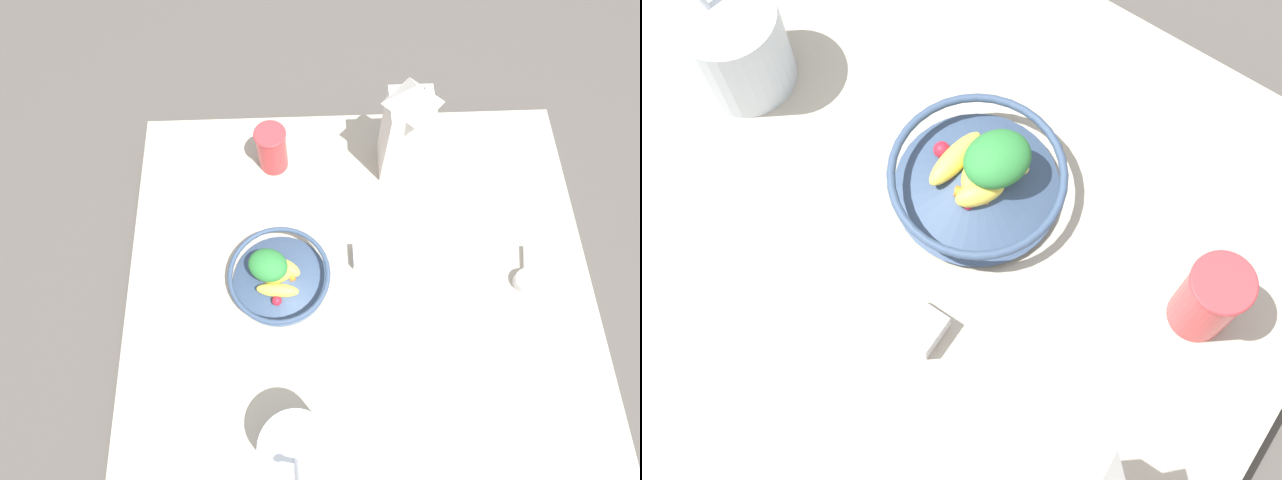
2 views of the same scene
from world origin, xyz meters
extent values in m
plane|color=#4C4742|center=(0.00, 0.00, 0.00)|extent=(6.00, 6.00, 0.00)
cube|color=#B2A893|center=(0.00, 0.00, 0.02)|extent=(0.95, 0.95, 0.04)
cylinder|color=#384C6B|center=(0.07, 0.16, 0.05)|extent=(0.11, 0.11, 0.01)
cone|color=#384C6B|center=(0.07, 0.16, 0.07)|extent=(0.19, 0.19, 0.04)
torus|color=#384C6B|center=(0.07, 0.16, 0.09)|extent=(0.20, 0.20, 0.01)
ellipsoid|color=#EFD64C|center=(0.06, 0.17, 0.09)|extent=(0.04, 0.06, 0.03)
ellipsoid|color=#EFD64C|center=(0.03, 0.17, 0.09)|extent=(0.04, 0.09, 0.03)
ellipsoid|color=#EFD64C|center=(0.08, 0.15, 0.09)|extent=(0.06, 0.06, 0.03)
ellipsoid|color=#EFD64C|center=(0.08, 0.19, 0.09)|extent=(0.07, 0.05, 0.03)
cylinder|color=orange|center=(0.07, 0.14, 0.08)|extent=(0.04, 0.03, 0.01)
sphere|color=red|center=(0.03, 0.15, 0.08)|extent=(0.02, 0.02, 0.02)
sphere|color=red|center=(0.06, 0.16, 0.08)|extent=(0.02, 0.02, 0.02)
sphere|color=red|center=(0.08, 0.13, 0.08)|extent=(0.01, 0.01, 0.01)
sphere|color=red|center=(0.01, 0.17, 0.09)|extent=(0.02, 0.02, 0.02)
ellipsoid|color=#2D7F38|center=(0.08, 0.18, 0.11)|extent=(0.09, 0.10, 0.04)
cylinder|color=silver|center=(-0.25, 0.13, 0.11)|extent=(0.12, 0.12, 0.13)
cylinder|color=white|center=(-0.25, 0.13, 0.16)|extent=(0.11, 0.11, 0.02)
cylinder|color=#DB383D|center=(0.35, 0.18, 0.10)|extent=(0.06, 0.06, 0.12)
torus|color=#DB383D|center=(0.35, 0.18, 0.16)|extent=(0.07, 0.07, 0.01)
cube|color=silver|center=(0.11, -0.01, 0.06)|extent=(0.05, 0.05, 0.03)
cube|color=brown|center=(0.11, -0.01, 0.06)|extent=(0.04, 0.04, 0.02)
camera|label=1|loc=(-0.26, 0.09, 1.02)|focal=28.00mm
camera|label=2|loc=(0.29, -0.19, 1.00)|focal=50.00mm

